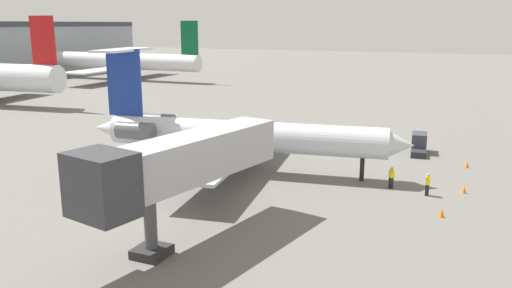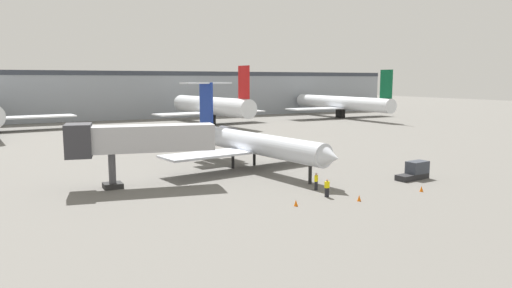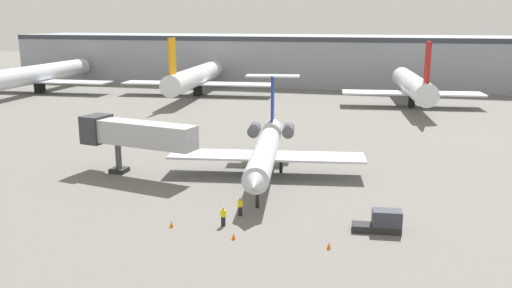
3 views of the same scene
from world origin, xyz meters
The scene contains 10 objects.
ground_plane centered at (0.00, 0.00, -0.05)m, with size 400.00×400.00×0.10m, color #66635E.
regional_jet centered at (0.98, 0.62, 3.29)m, with size 22.38×27.94×10.28m.
jet_bridge centered at (-13.76, -3.05, 4.74)m, with size 14.54×5.69×6.45m.
ground_crew_marshaller centered at (0.98, -15.40, 0.86)m, with size 0.41×0.27×1.69m.
ground_crew_loader centered at (1.69, -12.66, 0.86)m, with size 0.47×0.45×1.69m.
baggage_tug_lead centered at (14.13, -13.32, 0.84)m, with size 4.13×1.82×1.90m.
traffic_cone_near centered at (2.65, -17.91, 0.28)m, with size 0.36×0.36×0.55m.
traffic_cone_mid centered at (-3.20, -16.74, 0.28)m, with size 0.36×0.36×0.55m.
traffic_cone_far centered at (10.27, -17.87, 0.28)m, with size 0.36×0.36×0.55m.
parked_airliner_east_mid centered at (57.52, 55.78, 4.11)m, with size 32.85×39.06×13.03m.
Camera 1 is at (-37.08, -18.23, 12.38)m, focal length 35.91 mm.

